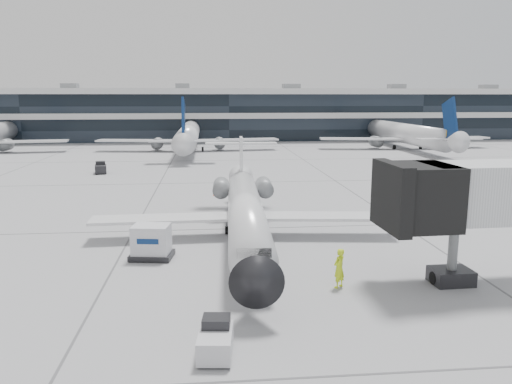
{
  "coord_description": "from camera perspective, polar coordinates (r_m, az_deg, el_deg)",
  "views": [
    {
      "loc": [
        -4.52,
        -35.49,
        9.58
      ],
      "look_at": [
        -1.05,
        0.63,
        2.6
      ],
      "focal_mm": 35.0,
      "sensor_mm": 36.0,
      "label": 1
    }
  ],
  "objects": [
    {
      "name": "ground",
      "position": [
        37.03,
        1.72,
        -4.11
      ],
      "size": [
        220.0,
        220.0,
        0.0
      ],
      "primitive_type": "plane",
      "color": "gray",
      "rests_on": "ground"
    },
    {
      "name": "far_tug",
      "position": [
        66.03,
        -17.33,
        2.63
      ],
      "size": [
        1.78,
        2.52,
        1.47
      ],
      "rotation": [
        0.0,
        0.0,
        0.19
      ],
      "color": "black",
      "rests_on": "ground"
    },
    {
      "name": "baggage_tug",
      "position": [
        19.56,
        -4.64,
        -16.48
      ],
      "size": [
        1.45,
        2.22,
        1.34
      ],
      "rotation": [
        0.0,
        0.0,
        -0.1
      ],
      "color": "silver",
      "rests_on": "ground"
    },
    {
      "name": "bg_jet_right",
      "position": [
        98.05,
        16.47,
        4.84
      ],
      "size": [
        32.0,
        40.0,
        9.6
      ],
      "primitive_type": null,
      "color": "silver",
      "rests_on": "ground"
    },
    {
      "name": "terminal",
      "position": [
        117.66,
        -3.32,
        8.64
      ],
      "size": [
        170.0,
        22.0,
        10.0
      ],
      "primitive_type": "cube",
      "color": "black",
      "rests_on": "ground"
    },
    {
      "name": "traffic_cone",
      "position": [
        49.02,
        -4.73,
        -0.11
      ],
      "size": [
        0.48,
        0.48,
        0.55
      ],
      "rotation": [
        0.0,
        0.0,
        0.35
      ],
      "color": "red",
      "rests_on": "ground"
    },
    {
      "name": "ramp_worker",
      "position": [
        25.87,
        9.47,
        -8.58
      ],
      "size": [
        0.89,
        0.85,
        2.05
      ],
      "primitive_type": "imported",
      "rotation": [
        0.0,
        0.0,
        3.83
      ],
      "color": "#D5F91A",
      "rests_on": "ground"
    },
    {
      "name": "bg_jet_center",
      "position": [
        91.06,
        -7.68,
        4.75
      ],
      "size": [
        32.0,
        40.0,
        9.6
      ],
      "primitive_type": null,
      "color": "silver",
      "rests_on": "ground"
    },
    {
      "name": "cargo_uld",
      "position": [
        30.59,
        -11.86,
        -5.63
      ],
      "size": [
        2.7,
        2.16,
        2.01
      ],
      "rotation": [
        0.0,
        0.0,
        -0.15
      ],
      "color": "black",
      "rests_on": "ground"
    },
    {
      "name": "regional_jet",
      "position": [
        34.02,
        -1.21,
        -1.87
      ],
      "size": [
        21.04,
        26.22,
        6.06
      ],
      "rotation": [
        0.0,
        0.0,
        -0.04
      ],
      "color": "silver",
      "rests_on": "ground"
    }
  ]
}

